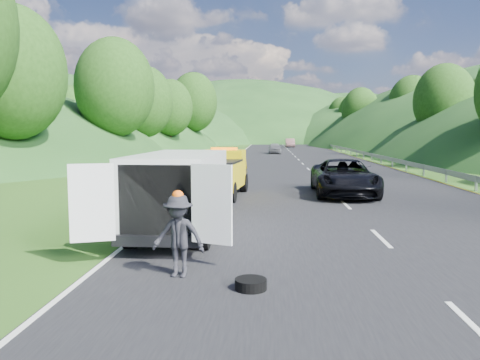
# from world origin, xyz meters

# --- Properties ---
(ground) EXTENTS (320.00, 320.00, 0.00)m
(ground) POSITION_xyz_m (0.00, 0.00, 0.00)
(ground) COLOR #38661E
(ground) RESTS_ON ground
(road_surface) EXTENTS (14.00, 200.00, 0.02)m
(road_surface) POSITION_xyz_m (3.00, 40.00, 0.01)
(road_surface) COLOR black
(road_surface) RESTS_ON ground
(guardrail) EXTENTS (0.06, 140.00, 1.52)m
(guardrail) POSITION_xyz_m (10.30, 52.50, 0.00)
(guardrail) COLOR gray
(guardrail) RESTS_ON ground
(tree_line_left) EXTENTS (14.00, 140.00, 14.00)m
(tree_line_left) POSITION_xyz_m (-19.00, 60.00, 0.00)
(tree_line_left) COLOR #2B591A
(tree_line_left) RESTS_ON ground
(tree_line_right) EXTENTS (14.00, 140.00, 14.00)m
(tree_line_right) POSITION_xyz_m (23.00, 60.00, 0.00)
(tree_line_right) COLOR #2B591A
(tree_line_right) RESTS_ON ground
(hills_backdrop) EXTENTS (201.00, 288.60, 44.00)m
(hills_backdrop) POSITION_xyz_m (6.50, 134.70, 0.00)
(hills_backdrop) COLOR #2D5B23
(hills_backdrop) RESTS_ON ground
(tow_truck) EXTENTS (2.38, 5.35, 2.23)m
(tow_truck) POSITION_xyz_m (-2.35, 6.20, 1.09)
(tow_truck) COLOR black
(tow_truck) RESTS_ON ground
(white_van) EXTENTS (3.65, 6.69, 2.37)m
(white_van) POSITION_xyz_m (-2.70, -1.62, 1.34)
(white_van) COLOR black
(white_van) RESTS_ON ground
(woman) EXTENTS (0.48, 0.64, 1.68)m
(woman) POSITION_xyz_m (-2.96, 0.09, 0.00)
(woman) COLOR white
(woman) RESTS_ON ground
(child) EXTENTS (0.55, 0.48, 0.97)m
(child) POSITION_xyz_m (-2.63, -0.72, 0.00)
(child) COLOR #C8C76A
(child) RESTS_ON ground
(worker) EXTENTS (1.19, 0.80, 1.71)m
(worker) POSITION_xyz_m (-1.99, -5.74, 0.00)
(worker) COLOR black
(worker) RESTS_ON ground
(suitcase) EXTENTS (0.40, 0.32, 0.56)m
(suitcase) POSITION_xyz_m (-4.31, -0.17, 0.28)
(suitcase) COLOR #50513C
(suitcase) RESTS_ON ground
(spare_tire) EXTENTS (0.61, 0.61, 0.20)m
(spare_tire) POSITION_xyz_m (-0.48, -6.44, 0.00)
(spare_tire) COLOR black
(spare_tire) RESTS_ON ground
(passing_suv) EXTENTS (2.91, 6.07, 1.67)m
(passing_suv) POSITION_xyz_m (3.38, 6.99, 0.00)
(passing_suv) COLOR black
(passing_suv) RESTS_ON ground
(dist_car_a) EXTENTS (1.66, 4.13, 1.41)m
(dist_car_a) POSITION_xyz_m (0.70, 47.47, 0.00)
(dist_car_a) COLOR #525358
(dist_car_a) RESTS_ON ground
(dist_car_b) EXTENTS (1.68, 4.81, 1.58)m
(dist_car_b) POSITION_xyz_m (3.87, 72.57, 0.00)
(dist_car_b) COLOR brown
(dist_car_b) RESTS_ON ground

